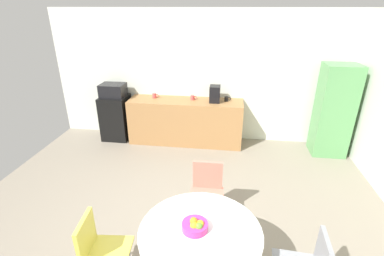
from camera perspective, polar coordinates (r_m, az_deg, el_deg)
The scene contains 14 objects.
ground_plane at distance 3.74m, azimuth -4.43°, elevation -21.16°, with size 6.00×6.00×0.00m, color gray.
wall_back at distance 5.77m, azimuth 1.38°, elevation 10.38°, with size 6.00×0.10×2.60m, color silver.
counter_block at distance 5.73m, azimuth -1.30°, elevation 1.33°, with size 2.27×0.60×0.90m, color #9E7042.
mini_fridge at distance 6.12m, azimuth -15.19°, elevation 2.10°, with size 0.54×0.54×0.92m, color black.
microwave at distance 5.94m, azimuth -15.80°, elevation 7.41°, with size 0.48×0.38×0.26m, color black.
locker_cabinet at distance 5.76m, azimuth 26.91°, elevation 3.10°, with size 0.60×0.50×1.71m, color #599959.
round_table at distance 2.82m, azimuth 1.67°, elevation -22.04°, with size 1.14×1.14×0.74m.
chair_yellow at distance 3.05m, azimuth -18.79°, elevation -21.72°, with size 0.46×0.46×0.83m.
chair_coral at distance 3.63m, azimuth 3.08°, elevation -11.84°, with size 0.43×0.43×0.83m.
fruit_bowl at distance 2.71m, azimuth 0.66°, elevation -19.22°, with size 0.24×0.24×0.13m.
mug_white at distance 5.60m, azimuth 0.14°, elevation 6.22°, with size 0.13×0.08×0.09m.
mug_green at distance 5.56m, azimuth 7.05°, elevation 5.91°, with size 0.13×0.08×0.09m.
mug_red at distance 5.77m, azimuth -7.64°, elevation 6.55°, with size 0.13×0.08×0.09m.
coffee_maker at distance 5.47m, azimuth 4.67°, elevation 6.93°, with size 0.20×0.24×0.32m, color black.
Camera 1 is at (0.62, -2.58, 2.64)m, focal length 26.19 mm.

